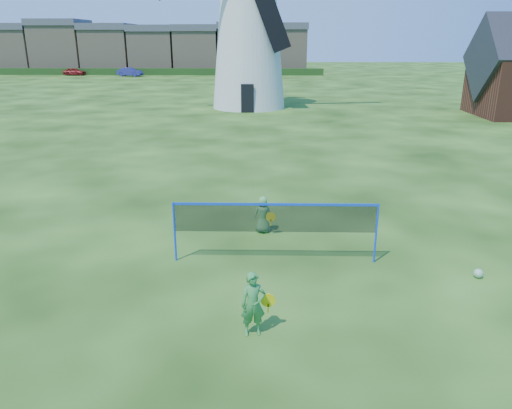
{
  "coord_description": "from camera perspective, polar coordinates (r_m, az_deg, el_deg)",
  "views": [
    {
      "loc": [
        0.44,
        -10.76,
        5.35
      ],
      "look_at": [
        0.2,
        0.5,
        1.5
      ],
      "focal_mm": 34.23,
      "sensor_mm": 36.0,
      "label": 1
    }
  ],
  "objects": [
    {
      "name": "play_ball",
      "position": [
        12.7,
        24.54,
        -7.33
      ],
      "size": [
        0.22,
        0.22,
        0.22
      ],
      "primitive_type": "sphere",
      "color": "green",
      "rests_on": "ground"
    },
    {
      "name": "player_boy",
      "position": [
        14.02,
        0.84,
        -1.19
      ],
      "size": [
        0.63,
        0.41,
        1.08
      ],
      "rotation": [
        0.0,
        0.0,
        3.11
      ],
      "color": "#56A44F",
      "rests_on": "ground"
    },
    {
      "name": "ground",
      "position": [
        12.02,
        -1.01,
        -7.55
      ],
      "size": [
        220.0,
        220.0,
        0.0
      ],
      "primitive_type": "plane",
      "color": "black",
      "rests_on": "ground"
    },
    {
      "name": "car_right",
      "position": [
        77.02,
        -14.52,
        14.76
      ],
      "size": [
        3.94,
        2.11,
        1.23
      ],
      "primitive_type": "imported",
      "rotation": [
        0.0,
        0.0,
        1.35
      ],
      "color": "navy",
      "rests_on": "ground"
    },
    {
      "name": "car_left",
      "position": [
        81.02,
        -20.44,
        14.34
      ],
      "size": [
        3.39,
        1.54,
        1.13
      ],
      "primitive_type": "imported",
      "rotation": [
        0.0,
        0.0,
        1.51
      ],
      "color": "maroon",
      "rests_on": "ground"
    },
    {
      "name": "hedge",
      "position": [
        80.12,
        -15.55,
        14.73
      ],
      "size": [
        62.0,
        0.8,
        1.0
      ],
      "primitive_type": "cube",
      "color": "#193814",
      "rests_on": "ground"
    },
    {
      "name": "badminton_net",
      "position": [
        11.99,
        2.25,
        -1.7
      ],
      "size": [
        5.05,
        0.05,
        1.55
      ],
      "color": "blue",
      "rests_on": "ground"
    },
    {
      "name": "windmill",
      "position": [
        40.07,
        -0.89,
        19.89
      ],
      "size": [
        13.71,
        5.77,
        17.99
      ],
      "color": "silver",
      "rests_on": "ground"
    },
    {
      "name": "terraced_houses",
      "position": [
        85.99,
        -15.18,
        17.26
      ],
      "size": [
        58.91,
        8.4,
        8.21
      ],
      "color": "tan",
      "rests_on": "ground"
    },
    {
      "name": "player_girl",
      "position": [
        9.3,
        -0.32,
        -11.57
      ],
      "size": [
        0.68,
        0.39,
        1.28
      ],
      "rotation": [
        0.0,
        0.0,
        0.19
      ],
      "color": "#378A3F",
      "rests_on": "ground"
    }
  ]
}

